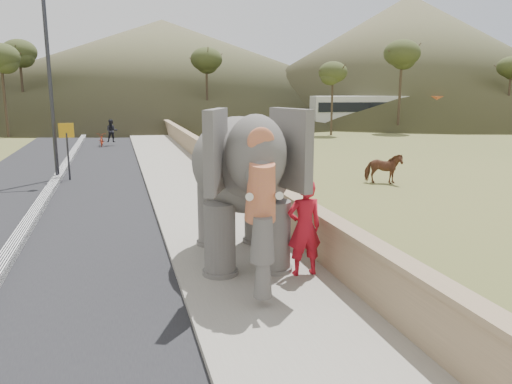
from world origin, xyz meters
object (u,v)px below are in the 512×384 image
(elephant_and_man, at_px, (241,185))
(motorcyclist, at_px, (106,136))
(cow, at_px, (383,169))
(lamppost, at_px, (57,61))

(elephant_and_man, xyz_separation_m, motorcyclist, (-3.21, 24.67, -1.07))
(cow, relative_size, motorcyclist, 0.83)
(elephant_and_man, bearing_deg, motorcyclist, 97.41)
(elephant_and_man, bearing_deg, lamppost, 111.35)
(lamppost, xyz_separation_m, cow, (12.52, -4.44, -4.25))
(cow, distance_m, motorcyclist, 20.31)
(lamppost, height_order, elephant_and_man, lamppost)
(motorcyclist, bearing_deg, cow, -57.13)
(elephant_and_man, bearing_deg, cow, 44.23)
(elephant_and_man, relative_size, motorcyclist, 2.62)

